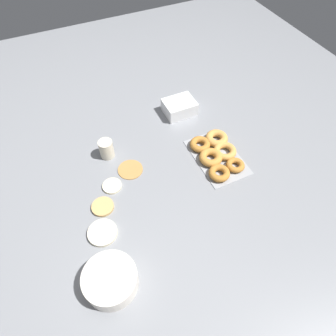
{
  "coord_description": "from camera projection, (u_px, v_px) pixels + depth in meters",
  "views": [
    {
      "loc": [
        -0.74,
        0.21,
        1.07
      ],
      "look_at": [
        -0.01,
        -0.12,
        0.04
      ],
      "focal_mm": 32.0,
      "sensor_mm": 36.0,
      "label": 1
    }
  ],
  "objects": [
    {
      "name": "paper_cup",
      "position": [
        106.0,
        149.0,
        1.37
      ],
      "size": [
        0.07,
        0.07,
        0.09
      ],
      "color": "beige",
      "rests_on": "ground_plane"
    },
    {
      "name": "batter_bowl",
      "position": [
        111.0,
        280.0,
        1.02
      ],
      "size": [
        0.19,
        0.19,
        0.07
      ],
      "color": "silver",
      "rests_on": "ground_plane"
    },
    {
      "name": "ground_plane",
      "position": [
        142.0,
        181.0,
        1.31
      ],
      "size": [
        3.0,
        3.0,
        0.0
      ],
      "primitive_type": "plane",
      "color": "gray"
    },
    {
      "name": "pancake_1",
      "position": [
        130.0,
        169.0,
        1.35
      ],
      "size": [
        0.11,
        0.11,
        0.01
      ],
      "primitive_type": "cylinder",
      "color": "#B27F42",
      "rests_on": "ground_plane"
    },
    {
      "name": "pancake_3",
      "position": [
        103.0,
        207.0,
        1.23
      ],
      "size": [
        0.09,
        0.09,
        0.01
      ],
      "primitive_type": "cylinder",
      "color": "tan",
      "rests_on": "ground_plane"
    },
    {
      "name": "container_stack",
      "position": [
        179.0,
        107.0,
        1.56
      ],
      "size": [
        0.13,
        0.16,
        0.07
      ],
      "color": "white",
      "rests_on": "ground_plane"
    },
    {
      "name": "pancake_2",
      "position": [
        112.0,
        186.0,
        1.29
      ],
      "size": [
        0.08,
        0.08,
        0.01
      ],
      "primitive_type": "cylinder",
      "color": "beige",
      "rests_on": "ground_plane"
    },
    {
      "name": "donut_tray",
      "position": [
        216.0,
        153.0,
        1.39
      ],
      "size": [
        0.31,
        0.2,
        0.04
      ],
      "color": "#93969B",
      "rests_on": "ground_plane"
    },
    {
      "name": "pancake_0",
      "position": [
        103.0,
        233.0,
        1.15
      ],
      "size": [
        0.12,
        0.12,
        0.02
      ],
      "primitive_type": "cylinder",
      "color": "beige",
      "rests_on": "ground_plane"
    }
  ]
}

